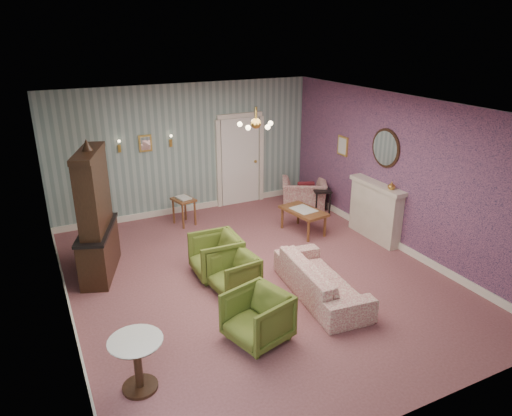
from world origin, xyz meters
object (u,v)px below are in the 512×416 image
olive_chair_c (216,253)px  coffee_table (303,221)px  olive_chair_a (257,315)px  dresser (94,211)px  sofa_chintz (322,273)px  side_table_black (321,202)px  pedestal_table (138,364)px  wingback_chair (304,189)px  fireplace (375,211)px  olive_chair_b (234,272)px

olive_chair_c → coffee_table: olive_chair_c is taller
olive_chair_a → olive_chair_c: bearing=158.9°
olive_chair_c → dresser: bearing=-115.7°
sofa_chintz → side_table_black: size_ratio=3.48×
sofa_chintz → olive_chair_c: bearing=47.8°
olive_chair_c → pedestal_table: bearing=-38.3°
olive_chair_c → dresser: (-1.77, 0.93, 0.76)m
olive_chair_a → dresser: dresser is taller
wingback_chair → fireplace: size_ratio=0.73×
side_table_black → wingback_chair: bearing=104.0°
wingback_chair → coffee_table: bearing=86.8°
sofa_chintz → fireplace: bearing=-51.9°
fireplace → coffee_table: 1.47m
sofa_chintz → coffee_table: sofa_chintz is taller
olive_chair_a → wingback_chair: bearing=125.6°
dresser → fireplace: (5.20, -0.93, -0.58)m
olive_chair_a → pedestal_table: bearing=-98.2°
dresser → sofa_chintz: bearing=-17.7°
olive_chair_b → wingback_chair: (3.03, 2.77, 0.09)m
olive_chair_b → sofa_chintz: bearing=52.3°
olive_chair_b → wingback_chair: 4.11m
dresser → pedestal_table: dresser is taller
olive_chair_c → dresser: 2.14m
dresser → wingback_chair: bearing=33.7°
dresser → coffee_table: (4.06, -0.07, -0.91)m
olive_chair_a → coffee_table: bearing=123.0°
pedestal_table → wingback_chair: bearing=41.1°
wingback_chair → side_table_black: bearing=133.0°
coffee_table → side_table_black: bearing=37.6°
olive_chair_b → fireplace: fireplace is taller
side_table_black → sofa_chintz: bearing=-123.8°
olive_chair_b → dresser: dresser is taller
olive_chair_c → coffee_table: 2.45m
olive_chair_b → coffee_table: bearing=118.2°
olive_chair_c → wingback_chair: (3.08, 2.13, 0.05)m
olive_chair_a → side_table_black: 4.91m
olive_chair_b → olive_chair_c: olive_chair_c is taller
olive_chair_b → olive_chair_c: (-0.05, 0.64, 0.05)m
olive_chair_c → sofa_chintz: (1.24, -1.38, -0.00)m
dresser → pedestal_table: bearing=-71.7°
wingback_chair → dresser: (-4.85, -1.19, 0.72)m
wingback_chair → fireplace: bearing=128.2°
olive_chair_a → wingback_chair: 5.23m
wingback_chair → coffee_table: 1.50m
sofa_chintz → olive_chair_b: bearing=64.0°
dresser → fireplace: dresser is taller
side_table_black → pedestal_table: pedestal_table is taller
wingback_chair → side_table_black: wingback_chair is taller
pedestal_table → olive_chair_b: bearing=38.8°
olive_chair_b → wingback_chair: bearing=126.7°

